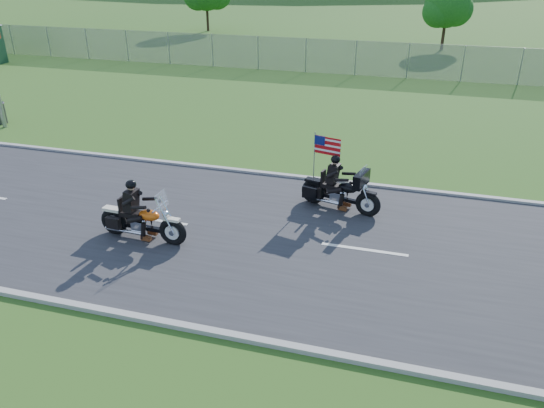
# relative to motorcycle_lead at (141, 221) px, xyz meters

# --- Properties ---
(ground) EXTENTS (420.00, 420.00, 0.00)m
(ground) POSITION_rel_motorcycle_lead_xyz_m (1.73, 1.00, -0.54)
(ground) COLOR #265119
(ground) RESTS_ON ground
(road) EXTENTS (120.00, 8.00, 0.04)m
(road) POSITION_rel_motorcycle_lead_xyz_m (1.73, 1.00, -0.52)
(road) COLOR #28282B
(road) RESTS_ON ground
(curb_north) EXTENTS (120.00, 0.18, 0.12)m
(curb_north) POSITION_rel_motorcycle_lead_xyz_m (1.73, 5.05, -0.49)
(curb_north) COLOR #9E9B93
(curb_north) RESTS_ON ground
(curb_south) EXTENTS (120.00, 0.18, 0.12)m
(curb_south) POSITION_rel_motorcycle_lead_xyz_m (1.73, -3.05, -0.49)
(curb_south) COLOR #9E9B93
(curb_south) RESTS_ON ground
(fence) EXTENTS (60.00, 0.03, 2.00)m
(fence) POSITION_rel_motorcycle_lead_xyz_m (-3.27, 21.00, 0.46)
(fence) COLOR gray
(fence) RESTS_ON ground
(tree_fence_near) EXTENTS (3.52, 3.28, 4.75)m
(tree_fence_near) POSITION_rel_motorcycle_lead_xyz_m (7.77, 31.03, 2.44)
(tree_fence_near) COLOR #382316
(tree_fence_near) RESTS_ON ground
(motorcycle_lead) EXTENTS (2.53, 0.67, 1.70)m
(motorcycle_lead) POSITION_rel_motorcycle_lead_xyz_m (0.00, 0.00, 0.00)
(motorcycle_lead) COLOR black
(motorcycle_lead) RESTS_ON ground
(motorcycle_follow) EXTENTS (2.45, 1.08, 2.08)m
(motorcycle_follow) POSITION_rel_motorcycle_lead_xyz_m (4.72, 3.16, 0.03)
(motorcycle_follow) COLOR black
(motorcycle_follow) RESTS_ON ground
(trash_can) EXTENTS (0.54, 0.54, 0.88)m
(trash_can) POSITION_rel_motorcycle_lead_xyz_m (-10.81, 7.42, -0.09)
(trash_can) COLOR #303034
(trash_can) RESTS_ON ground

